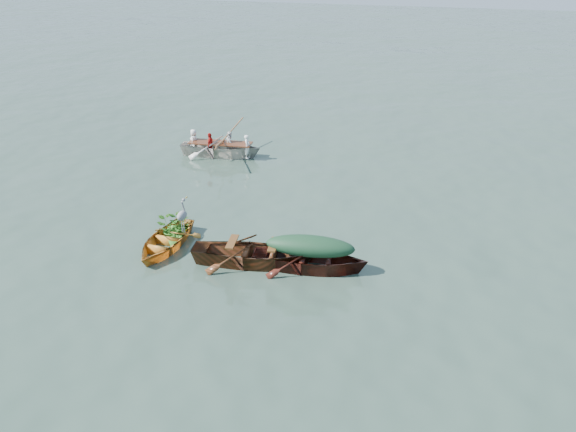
# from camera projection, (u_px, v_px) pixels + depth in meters

# --- Properties ---
(ground) EXTENTS (140.00, 140.00, 0.00)m
(ground) POSITION_uv_depth(u_px,v_px,m) (233.00, 299.00, 12.90)
(ground) COLOR #34493D
(ground) RESTS_ON ground
(yellow_dinghy) EXTENTS (1.37, 3.10, 0.83)m
(yellow_dinghy) POSITION_uv_depth(u_px,v_px,m) (166.00, 248.00, 15.07)
(yellow_dinghy) COLOR #C77B26
(yellow_dinghy) RESTS_ON ground
(green_tarp_boat) EXTENTS (4.15, 1.77, 0.91)m
(green_tarp_boat) POSITION_uv_depth(u_px,v_px,m) (310.00, 270.00, 14.06)
(green_tarp_boat) COLOR #471B10
(green_tarp_boat) RESTS_ON ground
(open_wooden_boat) EXTENTS (4.50, 2.07, 1.01)m
(open_wooden_boat) POSITION_uv_depth(u_px,v_px,m) (253.00, 264.00, 14.29)
(open_wooden_boat) COLOR brown
(open_wooden_boat) RESTS_ON ground
(rowed_boat) EXTENTS (4.50, 1.83, 1.05)m
(rowed_boat) POSITION_uv_depth(u_px,v_px,m) (221.00, 156.00, 21.57)
(rowed_boat) COLOR silver
(rowed_boat) RESTS_ON ground
(green_tarp_cover) EXTENTS (2.28, 0.97, 0.52)m
(green_tarp_cover) POSITION_uv_depth(u_px,v_px,m) (310.00, 245.00, 13.75)
(green_tarp_cover) COLOR #15331D
(green_tarp_cover) RESTS_ON green_tarp_boat
(thwart_benches) EXTENTS (2.28, 1.17, 0.04)m
(thwart_benches) POSITION_uv_depth(u_px,v_px,m) (253.00, 246.00, 14.06)
(thwart_benches) COLOR #522F13
(thwart_benches) RESTS_ON open_wooden_boat
(heron) EXTENTS (0.28, 0.40, 0.92)m
(heron) POSITION_uv_depth(u_px,v_px,m) (182.00, 221.00, 14.59)
(heron) COLOR gray
(heron) RESTS_ON yellow_dinghy
(dinghy_weeds) EXTENTS (0.71, 0.91, 0.60)m
(dinghy_weeds) POSITION_uv_depth(u_px,v_px,m) (174.00, 216.00, 15.23)
(dinghy_weeds) COLOR #316C1C
(dinghy_weeds) RESTS_ON yellow_dinghy
(rowers) EXTENTS (3.18, 1.54, 0.76)m
(rowers) POSITION_uv_depth(u_px,v_px,m) (220.00, 134.00, 21.18)
(rowers) COLOR white
(rowers) RESTS_ON rowed_boat
(oars) EXTENTS (0.91, 2.65, 0.06)m
(oars) POSITION_uv_depth(u_px,v_px,m) (220.00, 143.00, 21.33)
(oars) COLOR #905C36
(oars) RESTS_ON rowed_boat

